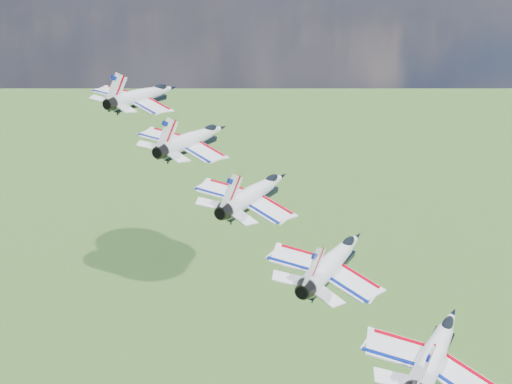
% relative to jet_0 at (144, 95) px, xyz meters
% --- Properties ---
extents(jet_0, '(14.77, 17.49, 6.55)m').
position_rel_jet_0_xyz_m(jet_0, '(0.00, 0.00, 0.00)').
color(jet_0, white).
extents(jet_1, '(14.77, 17.49, 6.55)m').
position_rel_jet_0_xyz_m(jet_1, '(8.78, -7.91, -3.38)').
color(jet_1, silver).
extents(jet_2, '(14.77, 17.49, 6.55)m').
position_rel_jet_0_xyz_m(jet_2, '(17.56, -15.82, -6.75)').
color(jet_2, white).
extents(jet_3, '(14.77, 17.49, 6.55)m').
position_rel_jet_0_xyz_m(jet_3, '(26.33, -23.73, -10.13)').
color(jet_3, silver).
extents(jet_4, '(14.77, 17.49, 6.55)m').
position_rel_jet_0_xyz_m(jet_4, '(35.11, -31.64, -13.50)').
color(jet_4, silver).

